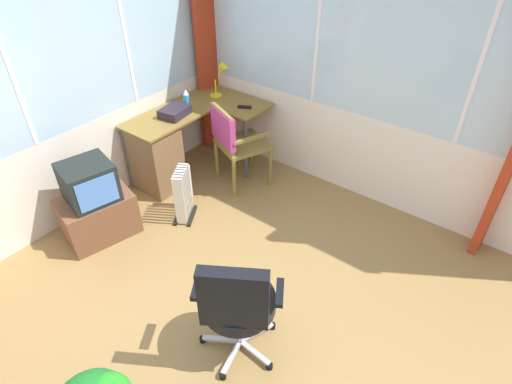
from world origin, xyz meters
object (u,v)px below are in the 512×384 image
object	(u,v)px
tv_remote	(245,107)
tv_on_stand	(95,205)
desk	(163,151)
office_chair	(237,303)
desk_lamp	(223,74)
space_heater	(184,193)
spray_bottle	(186,99)
wooden_armchair	(232,137)
paper_tray	(175,112)

from	to	relation	value
tv_remote	tv_on_stand	distance (m)	1.84
desk	office_chair	bearing A→B (deg)	-120.32
desk	tv_on_stand	distance (m)	0.97
desk_lamp	space_heater	distance (m)	1.47
desk	spray_bottle	bearing A→B (deg)	-0.89
desk_lamp	wooden_armchair	world-z (taller)	desk_lamp
desk_lamp	tv_on_stand	bearing A→B (deg)	-179.08
office_chair	tv_on_stand	xyz separation A→B (m)	(0.20, 1.86, -0.23)
desk	office_chair	world-z (taller)	office_chair
desk	wooden_armchair	size ratio (longest dim) A/B	1.53
desk	desk_lamp	xyz separation A→B (m)	(0.92, -0.10, 0.59)
space_heater	office_chair	bearing A→B (deg)	-122.11
spray_bottle	tv_remote	bearing A→B (deg)	-52.23
desk_lamp	office_chair	world-z (taller)	desk_lamp
desk	spray_bottle	xyz separation A→B (m)	(0.42, -0.01, 0.44)
tv_on_stand	paper_tray	bearing A→B (deg)	4.72
desk	desk_lamp	world-z (taller)	desk_lamp
desk	tv_remote	distance (m)	1.00
tv_remote	wooden_armchair	distance (m)	0.41
office_chair	desk	bearing A→B (deg)	59.68
wooden_armchair	space_heater	bearing A→B (deg)	176.63
wooden_armchair	office_chair	bearing A→B (deg)	-139.37
desk_lamp	wooden_armchair	size ratio (longest dim) A/B	0.41
spray_bottle	office_chair	xyz separation A→B (m)	(-1.58, -1.98, -0.29)
tv_remote	office_chair	bearing A→B (deg)	-170.38
paper_tray	tv_remote	bearing A→B (deg)	-38.66
office_chair	tv_on_stand	distance (m)	1.88
spray_bottle	tv_on_stand	distance (m)	1.47
wooden_armchair	space_heater	world-z (taller)	wooden_armchair
tv_on_stand	space_heater	xyz separation A→B (m)	(0.68, -0.44, -0.06)
office_chair	space_heater	size ratio (longest dim) A/B	1.76
tv_remote	spray_bottle	bearing A→B (deg)	100.18
paper_tray	office_chair	xyz separation A→B (m)	(-1.37, -1.95, -0.23)
tv_remote	tv_on_stand	xyz separation A→B (m)	(-1.75, 0.37, -0.42)
paper_tray	wooden_armchair	world-z (taller)	wooden_armchair
desk	spray_bottle	world-z (taller)	spray_bottle
spray_bottle	wooden_armchair	distance (m)	0.66
paper_tray	spray_bottle	bearing A→B (deg)	6.61
tv_on_stand	tv_remote	bearing A→B (deg)	-11.95
tv_remote	space_heater	size ratio (longest dim) A/B	0.27
desk_lamp	paper_tray	world-z (taller)	desk_lamp
office_chair	desk_lamp	bearing A→B (deg)	42.24
wooden_armchair	tv_remote	bearing A→B (deg)	17.75
space_heater	spray_bottle	bearing A→B (deg)	39.28
spray_bottle	tv_on_stand	world-z (taller)	spray_bottle
paper_tray	wooden_armchair	distance (m)	0.66
space_heater	desk_lamp	bearing A→B (deg)	21.69
tv_remote	paper_tray	world-z (taller)	paper_tray
spray_bottle	desk_lamp	bearing A→B (deg)	-10.18
wooden_armchair	office_chair	size ratio (longest dim) A/B	0.94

